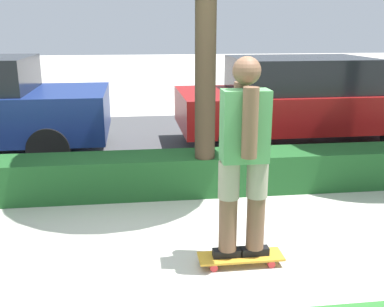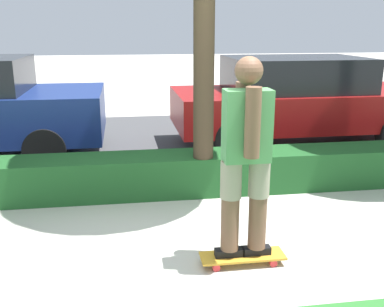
{
  "view_description": "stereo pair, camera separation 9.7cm",
  "coord_description": "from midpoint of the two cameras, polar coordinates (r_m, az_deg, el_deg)",
  "views": [
    {
      "loc": [
        -0.34,
        -3.84,
        2.08
      ],
      "look_at": [
        0.22,
        0.6,
        0.8
      ],
      "focal_mm": 42.0,
      "sensor_mm": 36.0,
      "label": 1
    },
    {
      "loc": [
        -0.44,
        -3.82,
        2.08
      ],
      "look_at": [
        0.22,
        0.6,
        0.8
      ],
      "focal_mm": 42.0,
      "sensor_mm": 36.0,
      "label": 2
    }
  ],
  "objects": [
    {
      "name": "ground_plane",
      "position": [
        4.38,
        -1.25,
        -12.41
      ],
      "size": [
        60.0,
        60.0,
        0.0
      ],
      "primitive_type": "plane",
      "color": "#BCB7AD"
    },
    {
      "name": "street_asphalt",
      "position": [
        8.3,
        -4.3,
        1.45
      ],
      "size": [
        14.47,
        5.0,
        0.01
      ],
      "color": "#474749",
      "rests_on": "ground_plane"
    },
    {
      "name": "skateboard",
      "position": [
        4.18,
        6.87,
        -12.92
      ],
      "size": [
        0.76,
        0.24,
        0.09
      ],
      "color": "gold",
      "rests_on": "ground_plane"
    },
    {
      "name": "skater_person",
      "position": [
        3.81,
        7.34,
        -0.21
      ],
      "size": [
        0.51,
        0.45,
        1.76
      ],
      "color": "black",
      "rests_on": "skateboard"
    },
    {
      "name": "parked_car_middle",
      "position": [
        8.24,
        14.29,
        6.65
      ],
      "size": [
        4.49,
        1.95,
        1.55
      ],
      "rotation": [
        0.0,
        0.0,
        0.01
      ],
      "color": "maroon",
      "rests_on": "ground_plane"
    },
    {
      "name": "hedge_row",
      "position": [
        5.74,
        -2.94,
        -2.61
      ],
      "size": [
        14.47,
        0.6,
        0.5
      ],
      "color": "#1E5123",
      "rests_on": "ground_plane"
    }
  ]
}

